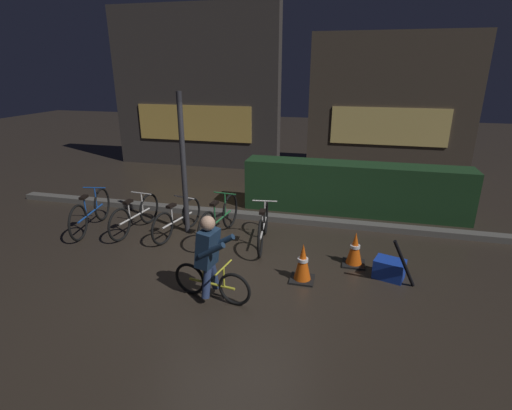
# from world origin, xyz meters

# --- Properties ---
(ground_plane) EXTENTS (40.00, 40.00, 0.00)m
(ground_plane) POSITION_xyz_m (0.00, 0.00, 0.00)
(ground_plane) COLOR #2D261E
(sidewalk_curb) EXTENTS (12.00, 0.24, 0.12)m
(sidewalk_curb) POSITION_xyz_m (0.00, 2.20, 0.06)
(sidewalk_curb) COLOR #56544F
(sidewalk_curb) RESTS_ON ground
(hedge_row) EXTENTS (4.80, 0.70, 1.11)m
(hedge_row) POSITION_xyz_m (1.80, 3.10, 0.56)
(hedge_row) COLOR #19381C
(hedge_row) RESTS_ON ground
(storefront_left) EXTENTS (5.37, 0.54, 4.85)m
(storefront_left) POSITION_xyz_m (-3.23, 6.50, 2.41)
(storefront_left) COLOR #383330
(storefront_left) RESTS_ON ground
(storefront_right) EXTENTS (4.83, 0.54, 4.05)m
(storefront_right) POSITION_xyz_m (2.70, 7.20, 2.01)
(storefront_right) COLOR #42382D
(storefront_right) RESTS_ON ground
(street_post) EXTENTS (0.10, 0.10, 2.68)m
(street_post) POSITION_xyz_m (-1.35, 1.20, 1.34)
(street_post) COLOR #2D2D33
(street_post) RESTS_ON ground
(parked_bike_leftmost) EXTENTS (0.47, 1.70, 0.79)m
(parked_bike_leftmost) POSITION_xyz_m (-3.24, 0.86, 0.36)
(parked_bike_leftmost) COLOR black
(parked_bike_leftmost) RESTS_ON ground
(parked_bike_left_mid) EXTENTS (0.46, 1.57, 0.72)m
(parked_bike_left_mid) POSITION_xyz_m (-2.34, 0.98, 0.33)
(parked_bike_left_mid) COLOR black
(parked_bike_left_mid) RESTS_ON ground
(parked_bike_center_left) EXTENTS (0.46, 1.50, 0.70)m
(parked_bike_center_left) POSITION_xyz_m (-1.45, 1.01, 0.32)
(parked_bike_center_left) COLOR black
(parked_bike_center_left) RESTS_ON ground
(parked_bike_center_right) EXTENTS (0.46, 1.74, 0.80)m
(parked_bike_center_right) POSITION_xyz_m (-0.64, 1.10, 0.36)
(parked_bike_center_right) COLOR black
(parked_bike_center_right) RESTS_ON ground
(parked_bike_right_mid) EXTENTS (0.46, 1.64, 0.76)m
(parked_bike_right_mid) POSITION_xyz_m (0.23, 1.01, 0.34)
(parked_bike_right_mid) COLOR black
(parked_bike_right_mid) RESTS_ON ground
(traffic_cone_near) EXTENTS (0.36, 0.36, 0.61)m
(traffic_cone_near) POSITION_xyz_m (1.10, -0.10, 0.29)
(traffic_cone_near) COLOR black
(traffic_cone_near) RESTS_ON ground
(traffic_cone_far) EXTENTS (0.36, 0.36, 0.57)m
(traffic_cone_far) POSITION_xyz_m (1.86, 0.60, 0.28)
(traffic_cone_far) COLOR black
(traffic_cone_far) RESTS_ON ground
(blue_crate) EXTENTS (0.51, 0.44, 0.30)m
(blue_crate) POSITION_xyz_m (2.39, 0.30, 0.15)
(blue_crate) COLOR #193DB7
(blue_crate) RESTS_ON ground
(cyclist) EXTENTS (1.18, 0.58, 1.25)m
(cyclist) POSITION_xyz_m (-0.08, -0.88, 0.63)
(cyclist) COLOR black
(cyclist) RESTS_ON ground
(closed_umbrella) EXTENTS (0.42, 0.22, 0.78)m
(closed_umbrella) POSITION_xyz_m (2.55, 0.05, 0.39)
(closed_umbrella) COLOR black
(closed_umbrella) RESTS_ON ground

